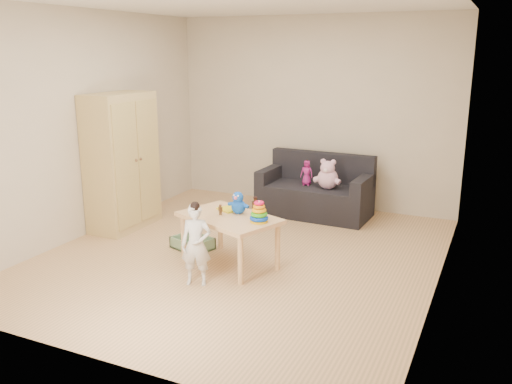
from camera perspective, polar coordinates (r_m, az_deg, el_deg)
The scene contains 13 objects.
room at distance 5.53m, azimuth -1.57°, elevation 5.98°, with size 4.50×4.50×4.50m.
wardrobe at distance 6.79m, azimuth -13.94°, elevation 3.12°, with size 0.46×0.92×1.65m, color tan.
sofa at distance 7.24m, azimuth 6.17°, elevation -0.87°, with size 1.44×0.72×0.41m, color black.
play_table at distance 5.54m, azimuth -2.82°, elevation -5.12°, with size 1.00×0.63×0.53m, color #E3AB7C.
storage_bin at distance 6.08m, azimuth -6.70°, elevation -5.35°, with size 0.42×0.32×0.13m, color gray, non-canonical shape.
toddler at distance 5.08m, azimuth -6.32°, elevation -5.64°, with size 0.28×0.19×0.76m, color silver.
pink_bear at distance 7.01m, azimuth 7.57°, elevation 1.65°, with size 0.29×0.24×0.33m, color #EAADCC, non-canonical shape.
doll at distance 7.16m, azimuth 5.36°, elevation 1.99°, with size 0.17×0.11×0.33m, color #AB207A.
ring_stacker at distance 5.23m, azimuth 0.32°, elevation -2.30°, with size 0.18×0.18×0.21m.
brown_bottle at distance 5.37m, azimuth -0.07°, elevation -1.77°, with size 0.07×0.07×0.21m.
blue_plush at distance 5.50m, azimuth -1.87°, elevation -1.09°, with size 0.19×0.15×0.23m, color blue, non-canonical shape.
wooden_figure at distance 5.47m, azimuth -3.77°, elevation -1.86°, with size 0.05×0.04×0.11m, color brown, non-canonical shape.
yellow_book at distance 5.66m, azimuth -2.73°, elevation -1.79°, with size 0.21×0.21×0.02m, color yellow.
Camera 1 is at (2.43, -4.89, 2.14)m, focal length 38.00 mm.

